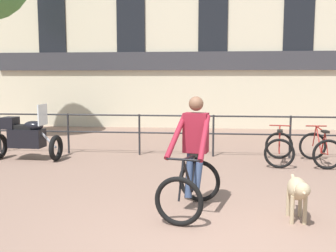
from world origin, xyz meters
TOP-DOWN VIEW (x-y plane):
  - ground_plane at (0.00, 0.00)m, footprint 60.00×60.00m
  - canal_railing at (-0.00, 5.20)m, footprint 15.05×0.05m
  - building_facade at (0.00, 10.99)m, footprint 18.00×0.72m
  - cyclist_with_bike at (-0.35, 1.13)m, footprint 0.93×1.29m
  - dog at (1.10, 0.79)m, footprint 0.27×0.89m
  - parked_motorcycle at (-4.47, 4.33)m, footprint 1.62×0.71m
  - parked_bicycle_near_lamp at (1.51, 4.54)m, footprint 0.83×1.20m
  - parked_bicycle_mid_left at (2.42, 4.54)m, footprint 0.71×1.14m

SIDE VIEW (x-z plane):
  - ground_plane at x=0.00m, z-range 0.00..0.00m
  - parked_bicycle_near_lamp at x=1.51m, z-range -0.07..0.79m
  - parked_bicycle_mid_left at x=2.42m, z-range -0.07..0.79m
  - dog at x=1.10m, z-range 0.13..0.76m
  - parked_motorcycle at x=-4.47m, z-range -0.11..1.24m
  - canal_railing at x=0.00m, z-range 0.18..1.23m
  - cyclist_with_bike at x=-0.35m, z-range -0.09..1.61m
  - building_facade at x=0.00m, z-range -0.02..8.42m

